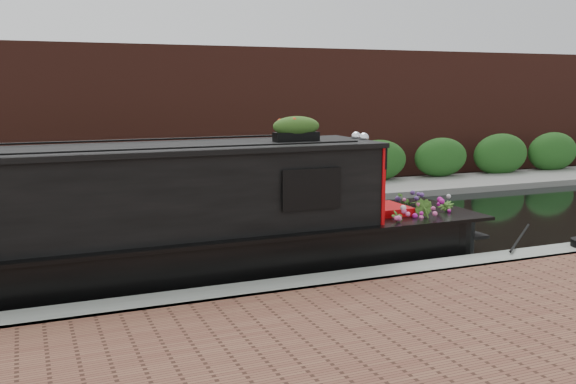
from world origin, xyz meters
name	(u,v)px	position (x,y,z in m)	size (l,w,h in m)	color
ground	(202,248)	(0.00, 0.00, 0.00)	(80.00, 80.00, 0.00)	black
near_bank_coping	(267,304)	(0.00, -3.30, 0.00)	(40.00, 0.60, 0.50)	gray
far_bank_path	(156,208)	(0.00, 4.20, 0.00)	(40.00, 2.40, 0.34)	slate
far_hedge	(149,201)	(0.00, 5.10, 0.00)	(40.00, 1.10, 2.80)	#21521B
far_brick_wall	(135,189)	(0.00, 7.20, 0.00)	(40.00, 1.00, 8.00)	#4F231A
narrowboat	(123,234)	(-1.61, -1.76, 0.78)	(11.14, 2.00, 2.62)	black
rope_fender	(461,238)	(4.33, -1.76, 0.17)	(0.33, 0.33, 0.36)	olive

